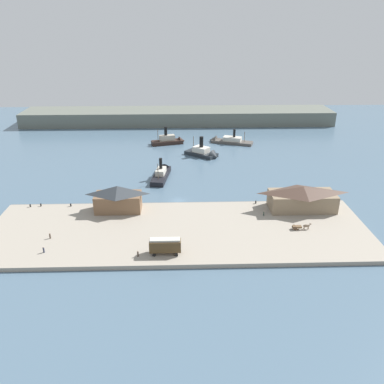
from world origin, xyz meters
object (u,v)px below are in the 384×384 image
object	(u,v)px
pedestrian_near_west_shed	(50,236)
ferry_approaching_east	(162,173)
mooring_post_west	(256,202)
mooring_post_east	(41,205)
ferry_moored_east	(170,141)
ferry_shed_west_terminal	(118,198)
mooring_post_center_east	(71,205)
ferry_shed_east_terminal	(302,198)
street_tram	(165,245)
pedestrian_near_cart	(264,213)
pedestrian_at_waters_edge	(44,250)
horse_cart	(301,226)
ferry_approaching_west	(205,153)
pedestrian_walking_west	(138,254)
mooring_post_center_west	(30,206)
ferry_near_quay	(227,141)

from	to	relation	value
pedestrian_near_west_shed	ferry_approaching_east	xyz separation A→B (m)	(28.97, 49.11, -0.60)
pedestrian_near_west_shed	mooring_post_west	size ratio (longest dim) A/B	1.85
mooring_post_east	ferry_moored_east	xyz separation A→B (m)	(40.60, 72.65, -0.05)
ferry_shed_west_terminal	mooring_post_east	size ratio (longest dim) A/B	16.15
mooring_post_center_east	ferry_shed_east_terminal	bearing A→B (deg)	-3.24
street_tram	ferry_moored_east	distance (m)	102.12
pedestrian_near_cart	ferry_approaching_east	xyz separation A→B (m)	(-32.80, 37.24, -0.57)
pedestrian_near_west_shed	pedestrian_at_waters_edge	world-z (taller)	pedestrian_at_waters_edge
pedestrian_near_cart	horse_cart	bearing A→B (deg)	-44.68
pedestrian_near_cart	mooring_post_east	world-z (taller)	pedestrian_near_cart
street_tram	ferry_approaching_west	size ratio (longest dim) A/B	0.50
pedestrian_walking_west	mooring_post_east	world-z (taller)	pedestrian_walking_west
ferry_shed_west_terminal	pedestrian_walking_west	distance (m)	28.34
pedestrian_near_west_shed	mooring_post_west	xyz separation A→B (m)	(60.92, 20.70, -0.31)
pedestrian_near_cart	mooring_post_center_west	size ratio (longest dim) A/B	1.79
mooring_post_center_east	mooring_post_east	distance (m)	9.73
pedestrian_at_waters_edge	pedestrian_near_cart	size ratio (longest dim) A/B	1.05
mooring_post_east	ferry_approaching_west	xyz separation A→B (m)	(56.42, 52.52, -0.13)
pedestrian_near_west_shed	ferry_approaching_west	bearing A→B (deg)	57.18
street_tram	mooring_post_center_east	distance (m)	42.92
ferry_near_quay	ferry_approaching_east	bearing A→B (deg)	-124.16
street_tram	ferry_near_quay	world-z (taller)	ferry_near_quay
mooring_post_west	ferry_approaching_east	distance (m)	42.76
pedestrian_near_cart	ferry_moored_east	bearing A→B (deg)	110.38
street_tram	pedestrian_near_cart	world-z (taller)	street_tram
ferry_shed_east_terminal	pedestrian_walking_west	size ratio (longest dim) A/B	12.54
ferry_shed_east_terminal	pedestrian_near_west_shed	world-z (taller)	ferry_shed_east_terminal
ferry_moored_east	ferry_approaching_west	size ratio (longest dim) A/B	1.07
mooring_post_west	mooring_post_east	world-z (taller)	same
ferry_shed_east_terminal	horse_cart	size ratio (longest dim) A/B	3.82
street_tram	ferry_approaching_east	size ratio (longest dim) A/B	0.40
pedestrian_walking_west	ferry_approaching_east	world-z (taller)	ferry_approaching_east
horse_cart	ferry_near_quay	bearing A→B (deg)	97.06
street_tram	horse_cart	size ratio (longest dim) A/B	1.48
ferry_shed_west_terminal	ferry_approaching_west	size ratio (longest dim) A/B	0.89
pedestrian_walking_west	mooring_post_center_east	xyz separation A→B (m)	(-24.56, 30.29, -0.31)
mooring_post_east	ferry_approaching_east	xyz separation A→B (m)	(38.11, 28.32, -0.28)
pedestrian_at_waters_edge	mooring_post_east	world-z (taller)	pedestrian_at_waters_edge
ferry_shed_west_terminal	pedestrian_at_waters_edge	xyz separation A→B (m)	(-16.06, -24.15, -3.48)
ferry_shed_west_terminal	street_tram	world-z (taller)	ferry_shed_west_terminal
pedestrian_near_west_shed	pedestrian_near_cart	xyz separation A→B (m)	(61.77, 11.88, -0.02)
street_tram	ferry_approaching_east	bearing A→B (deg)	93.09
ferry_shed_west_terminal	horse_cart	bearing A→B (deg)	-14.46
pedestrian_at_waters_edge	mooring_post_center_west	xyz separation A→B (m)	(-12.91, 27.60, -0.32)
pedestrian_at_waters_edge	pedestrian_walking_west	xyz separation A→B (m)	(24.62, -2.64, -0.01)
pedestrian_near_cart	ferry_approaching_west	bearing A→B (deg)	103.27
street_tram	mooring_post_center_west	bearing A→B (deg)	146.87
pedestrian_walking_west	ferry_moored_east	world-z (taller)	ferry_moored_east
pedestrian_near_cart	ferry_near_quay	bearing A→B (deg)	91.58
ferry_approaching_west	mooring_post_center_west	bearing A→B (deg)	-138.43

